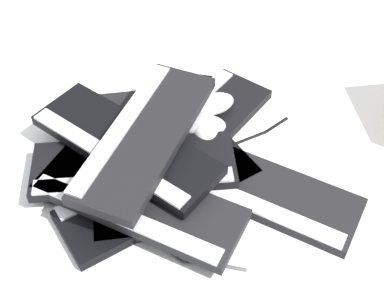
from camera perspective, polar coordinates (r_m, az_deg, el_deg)
The scene contains 15 objects.
ground_plane at distance 1.20m, azimuth -1.74°, elevation -3.30°, with size 3.20×3.20×0.00m, color white.
keyboard_0 at distance 1.28m, azimuth 0.46°, elevation 1.52°, with size 0.46×0.26×0.03m.
keyboard_1 at distance 1.23m, azimuth -6.90°, elevation -1.57°, with size 0.46×0.35×0.03m.
keyboard_2 at distance 1.16m, azimuth -3.54°, elevation -5.20°, with size 0.44×0.38×0.03m.
keyboard_3 at distance 1.17m, azimuth 6.96°, elevation -4.75°, with size 0.20×0.46×0.03m.
keyboard_4 at distance 1.17m, azimuth -6.20°, elevation -2.38°, with size 0.33×0.46×0.03m.
keyboard_5 at distance 1.11m, azimuth -5.77°, elevation -6.20°, with size 0.19×0.45×0.03m.
keyboard_6 at distance 1.17m, azimuth -7.20°, elevation -0.07°, with size 0.27×0.46×0.03m.
keyboard_7 at distance 1.15m, azimuth -4.93°, elevation 1.05°, with size 0.44×0.16×0.03m.
mouse_0 at distance 1.10m, azimuth -5.54°, elevation -3.52°, with size 0.11×0.07×0.04m, color black.
mouse_1 at distance 1.24m, azimuth 1.09°, elevation 2.01°, with size 0.11×0.07×0.04m, color silver.
mouse_2 at distance 1.24m, azimuth 1.23°, elevation 2.00°, with size 0.11×0.07×0.04m, color silver.
mouse_3 at distance 1.29m, azimuth 2.22°, elevation 4.24°, with size 0.11×0.07×0.04m, color silver.
cable_0 at distance 1.33m, azimuth -0.49°, elevation 2.99°, with size 0.35×0.39×0.01m.
cable_1 at distance 1.16m, azimuth -9.25°, elevation -6.60°, with size 0.25×0.56×0.01m.
Camera 1 is at (-0.71, -0.31, 0.92)m, focal length 50.00 mm.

